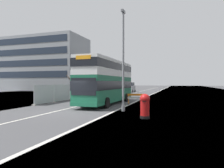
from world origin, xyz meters
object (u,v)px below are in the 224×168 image
car_oncoming_near (122,89)px  lamppost_foreground (123,64)px  red_pillar_postbox (145,105)px  roadworks_barrier (137,98)px  double_decker_bus (108,81)px  car_receding_mid (130,88)px

car_oncoming_near → lamppost_foreground: bearing=-74.1°
red_pillar_postbox → car_oncoming_near: 28.23m
lamppost_foreground → roadworks_barrier: 5.95m
double_decker_bus → car_receding_mid: bearing=98.2°
double_decker_bus → red_pillar_postbox: (5.32, -7.57, -1.64)m
double_decker_bus → car_oncoming_near: size_ratio=2.53×
red_pillar_postbox → roadworks_barrier: size_ratio=0.82×
roadworks_barrier → car_oncoming_near: size_ratio=0.43×
double_decker_bus → lamppost_foreground: lamppost_foreground is taller
lamppost_foreground → car_receding_mid: 32.76m
car_receding_mid → double_decker_bus: bearing=-81.8°
roadworks_barrier → red_pillar_postbox: bearing=-74.9°
red_pillar_postbox → car_oncoming_near: size_ratio=0.35×
car_receding_mid → red_pillar_postbox: bearing=-75.1°
roadworks_barrier → car_receding_mid: (-7.13, 26.83, 0.35)m
double_decker_bus → red_pillar_postbox: 9.39m
double_decker_bus → car_receding_mid: size_ratio=2.70×
double_decker_bus → roadworks_barrier: size_ratio=5.91×
double_decker_bus → red_pillar_postbox: double_decker_bus is taller
roadworks_barrier → car_oncoming_near: car_oncoming_near is taller
roadworks_barrier → car_receding_mid: size_ratio=0.46×
lamppost_foreground → roadworks_barrier: lamppost_foreground is taller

